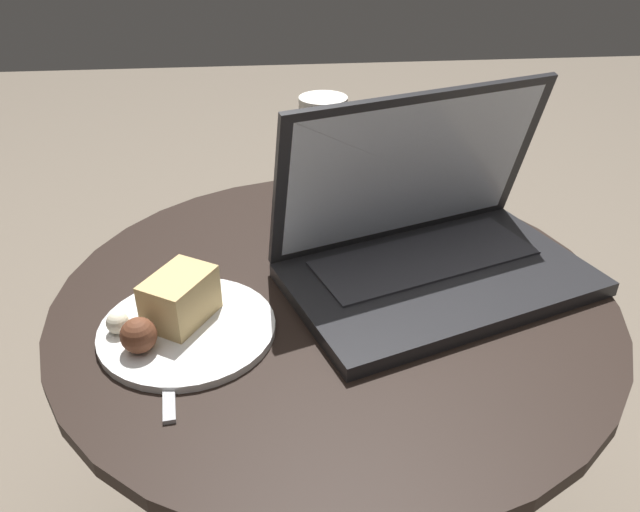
% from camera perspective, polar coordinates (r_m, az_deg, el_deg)
% --- Properties ---
extents(table, '(0.68, 0.68, 0.49)m').
position_cam_1_polar(table, '(0.84, 1.20, -10.39)').
color(table, '#9E9EA3').
rests_on(table, ground_plane).
extents(laptop, '(0.42, 0.33, 0.23)m').
position_cam_1_polar(laptop, '(0.79, 9.91, 1.44)').
color(laptop, '#232326').
rests_on(laptop, table).
extents(beer_glass, '(0.07, 0.07, 0.18)m').
position_cam_1_polar(beer_glass, '(0.89, 0.28, 8.73)').
color(beer_glass, gold).
rests_on(beer_glass, table).
extents(snack_plate, '(0.20, 0.20, 0.06)m').
position_cam_1_polar(snack_plate, '(0.71, -12.74, -5.55)').
color(snack_plate, white).
rests_on(snack_plate, table).
extents(fork, '(0.04, 0.19, 0.01)m').
position_cam_1_polar(fork, '(0.70, -13.72, -8.15)').
color(fork, '#B2B2B7').
rests_on(fork, table).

